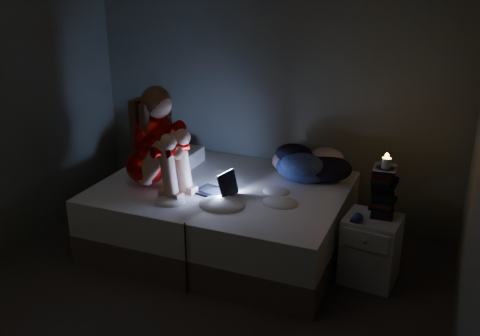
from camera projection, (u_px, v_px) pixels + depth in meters
The scene contains 12 objects.
floor at pixel (180, 319), 3.80m from camera, with size 3.60×3.80×0.02m, color #332D2B.
wall_back at pixel (272, 85), 4.98m from camera, with size 3.60×0.02×2.60m, color #4F5845.
bed at pixel (223, 216), 4.70m from camera, with size 2.08×1.56×0.57m, color beige, non-canonical shape.
pillow at pixel (174, 156), 5.11m from camera, with size 0.50×0.35×0.14m, color silver.
woman at pixel (146, 136), 4.44m from camera, with size 0.55×0.36×0.89m, color #9C0000, non-canonical shape.
laptop at pixel (214, 181), 4.40m from camera, with size 0.32×0.23×0.23m, color black, non-canonical shape.
clothes_pile at pixel (305, 162), 4.69m from camera, with size 0.54×0.43×0.33m, color #121656, non-canonical shape.
nightstand at pixel (370, 249), 4.17m from camera, with size 0.41×0.36×0.55m, color silver.
book_stack at pixel (383, 193), 4.06m from camera, with size 0.19×0.25×0.37m, color black, non-canonical shape.
candle at pixel (386, 165), 3.98m from camera, with size 0.07×0.07×0.08m, color beige.
phone at pixel (357, 219), 4.03m from camera, with size 0.07×0.14×0.01m, color black.
blue_orb at pixel (360, 219), 3.96m from camera, with size 0.08×0.08×0.08m, color navy.
Camera 1 is at (1.60, -2.77, 2.35)m, focal length 39.88 mm.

